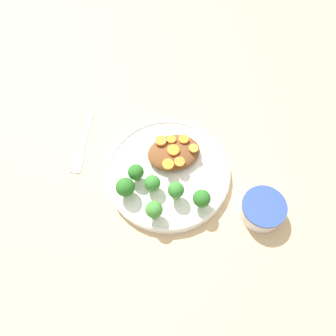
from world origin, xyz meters
The scene contains 18 objects.
ground_plane centered at (0.00, 0.00, 0.00)m, with size 4.00×4.00×0.00m, color tan.
plate centered at (0.00, 0.00, 0.01)m, with size 0.29×0.29×0.02m.
dip_bowl centered at (0.17, -0.15, 0.03)m, with size 0.10×0.10×0.04m.
stew_mound centered at (0.02, 0.04, 0.03)m, with size 0.12×0.10×0.03m, color brown.
broccoli_floret_0 centered at (-0.10, -0.03, 0.05)m, with size 0.04×0.04×0.05m.
broccoli_floret_1 centered at (0.00, -0.07, 0.05)m, with size 0.04×0.04×0.05m.
broccoli_floret_2 centered at (-0.06, -0.10, 0.05)m, with size 0.04×0.04×0.05m.
broccoli_floret_3 centered at (-0.04, -0.03, 0.05)m, with size 0.04×0.04×0.05m.
broccoli_floret_4 centered at (0.05, -0.10, 0.05)m, with size 0.04×0.04×0.05m.
broccoli_floret_5 centered at (-0.07, 0.00, 0.05)m, with size 0.04×0.04×0.05m.
carrot_slice_0 centered at (0.02, 0.03, 0.05)m, with size 0.03×0.03×0.01m, color orange.
carrot_slice_1 centered at (0.07, 0.03, 0.05)m, with size 0.02×0.02×0.00m, color orange.
carrot_slice_2 centered at (0.05, 0.06, 0.05)m, with size 0.02×0.02×0.00m, color orange.
carrot_slice_3 centered at (0.02, 0.06, 0.05)m, with size 0.02×0.02×0.00m, color orange.
carrot_slice_4 centered at (0.00, 0.06, 0.05)m, with size 0.03×0.03×0.01m, color orange.
carrot_slice_5 centered at (0.00, 0.00, 0.05)m, with size 0.03×0.03×0.01m, color orange.
carrot_slice_6 centered at (0.03, 0.00, 0.05)m, with size 0.02×0.02×0.00m, color orange.
fork centered at (-0.19, 0.13, 0.00)m, with size 0.08×0.17×0.01m.
Camera 1 is at (-0.09, -0.33, 0.69)m, focal length 35.00 mm.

